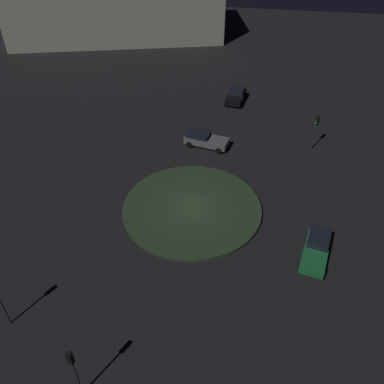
{
  "coord_description": "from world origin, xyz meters",
  "views": [
    {
      "loc": [
        -4.16,
        26.89,
        24.6
      ],
      "look_at": [
        0.0,
        0.0,
        1.99
      ],
      "focal_mm": 39.2,
      "sensor_mm": 36.0,
      "label": 1
    }
  ],
  "objects_px": {
    "car_green": "(316,249)",
    "car_black": "(236,96)",
    "traffic_light_southwest": "(316,126)",
    "car_grey": "(205,139)",
    "store_building": "(116,8)",
    "traffic_light_north": "(73,366)"
  },
  "relations": [
    {
      "from": "car_grey",
      "to": "traffic_light_southwest",
      "type": "height_order",
      "value": "traffic_light_southwest"
    },
    {
      "from": "car_green",
      "to": "traffic_light_southwest",
      "type": "xyz_separation_m",
      "value": [
        -0.66,
        -15.1,
        1.98
      ]
    },
    {
      "from": "store_building",
      "to": "traffic_light_southwest",
      "type": "bearing_deg",
      "value": 120.31
    },
    {
      "from": "car_green",
      "to": "store_building",
      "type": "relative_size",
      "value": 0.13
    },
    {
      "from": "traffic_light_southwest",
      "to": "car_grey",
      "type": "bearing_deg",
      "value": -40.34
    },
    {
      "from": "car_green",
      "to": "car_black",
      "type": "relative_size",
      "value": 1.12
    },
    {
      "from": "car_black",
      "to": "store_building",
      "type": "height_order",
      "value": "store_building"
    },
    {
      "from": "traffic_light_north",
      "to": "store_building",
      "type": "distance_m",
      "value": 59.51
    },
    {
      "from": "store_building",
      "to": "car_black",
      "type": "bearing_deg",
      "value": 121.44
    },
    {
      "from": "car_black",
      "to": "traffic_light_north",
      "type": "height_order",
      "value": "traffic_light_north"
    },
    {
      "from": "car_black",
      "to": "traffic_light_southwest",
      "type": "bearing_deg",
      "value": 51.56
    },
    {
      "from": "traffic_light_southwest",
      "to": "store_building",
      "type": "xyz_separation_m",
      "value": [
        29.58,
        -29.66,
        1.64
      ]
    },
    {
      "from": "traffic_light_north",
      "to": "car_black",
      "type": "bearing_deg",
      "value": 3.63
    },
    {
      "from": "car_grey",
      "to": "store_building",
      "type": "bearing_deg",
      "value": 133.37
    },
    {
      "from": "traffic_light_southwest",
      "to": "car_black",
      "type": "bearing_deg",
      "value": -93.57
    },
    {
      "from": "car_green",
      "to": "store_building",
      "type": "distance_m",
      "value": 53.41
    },
    {
      "from": "car_grey",
      "to": "traffic_light_north",
      "type": "bearing_deg",
      "value": -85.36
    },
    {
      "from": "car_green",
      "to": "car_black",
      "type": "distance_m",
      "value": 25.78
    },
    {
      "from": "car_grey",
      "to": "car_black",
      "type": "relative_size",
      "value": 1.15
    },
    {
      "from": "store_building",
      "to": "car_green",
      "type": "bearing_deg",
      "value": 108.25
    },
    {
      "from": "traffic_light_north",
      "to": "store_building",
      "type": "height_order",
      "value": "store_building"
    },
    {
      "from": "traffic_light_southwest",
      "to": "traffic_light_north",
      "type": "xyz_separation_m",
      "value": [
        14.76,
        27.96,
        0.35
      ]
    }
  ]
}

